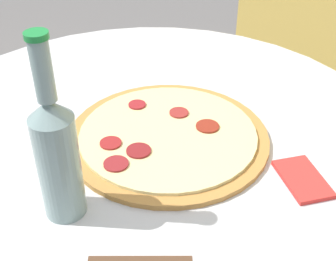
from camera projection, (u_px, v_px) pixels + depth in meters
table at (150, 192)px, 0.98m from camera, size 0.97×0.97×0.69m
pizza at (168, 136)px, 0.86m from camera, size 0.37×0.37×0.02m
beer_bottle at (57, 153)px, 0.65m from camera, size 0.06×0.06×0.29m
napkin at (303, 179)px, 0.77m from camera, size 0.12×0.08×0.01m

